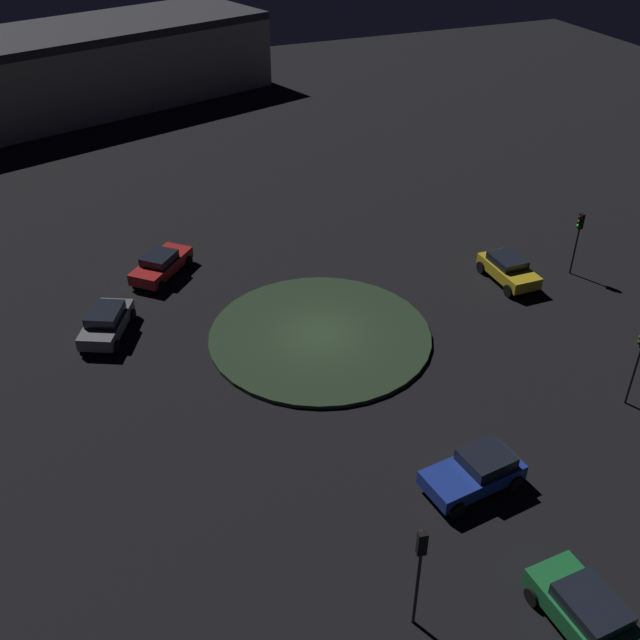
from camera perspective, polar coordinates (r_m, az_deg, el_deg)
The scene contains 11 objects.
ground_plane at distance 37.70m, azimuth 0.00°, elevation -1.34°, with size 118.09×118.09×0.00m, color black.
roundabout_island at distance 37.64m, azimuth 0.00°, elevation -1.21°, with size 11.46×11.46×0.21m, color #263823.
car_grey at distance 39.03m, azimuth -16.35°, elevation -0.15°, with size 4.36×3.35×1.51m.
car_yellow at distance 43.45m, azimuth 14.49°, elevation 3.89°, with size 3.98×2.06×1.48m.
car_blue at distance 29.94m, azimuth 12.04°, elevation -11.49°, with size 2.52×4.17×1.51m.
car_green at distance 26.73m, azimuth 20.26°, elevation -20.77°, with size 4.38×2.29×1.53m.
car_red at distance 43.62m, azimuth -12.30°, elevation 4.26°, with size 4.38×4.24×1.46m.
traffic_light_northeast at distance 34.71m, azimuth 23.67°, elevation -2.26°, with size 0.38×0.39×4.07m.
traffic_light_east at distance 23.80m, azimuth 7.79°, elevation -18.09°, with size 0.38×0.34×4.38m.
traffic_light_north at distance 44.44m, azimuth 19.51°, elevation 6.53°, with size 0.31×0.36×3.84m.
store_building at distance 74.41m, azimuth -18.57°, elevation 18.08°, with size 21.98×37.99×7.11m.
Camera 1 is at (28.57, -11.51, 21.73)m, focal length 41.00 mm.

